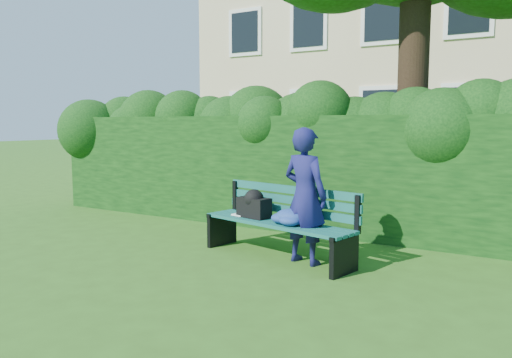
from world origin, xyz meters
The scene contains 4 objects.
ground centered at (0.00, 0.00, 0.00)m, with size 80.00×80.00×0.00m, color #305A1A.
hedge centered at (0.00, 2.20, 0.90)m, with size 10.00×1.00×1.80m.
park_bench centered at (0.45, 0.39, 0.50)m, with size 2.17×1.01×0.89m.
man_reading centered at (0.84, 0.33, 0.82)m, with size 0.60×0.39×1.64m, color #171752.
Camera 1 is at (3.35, -5.05, 1.69)m, focal length 35.00 mm.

